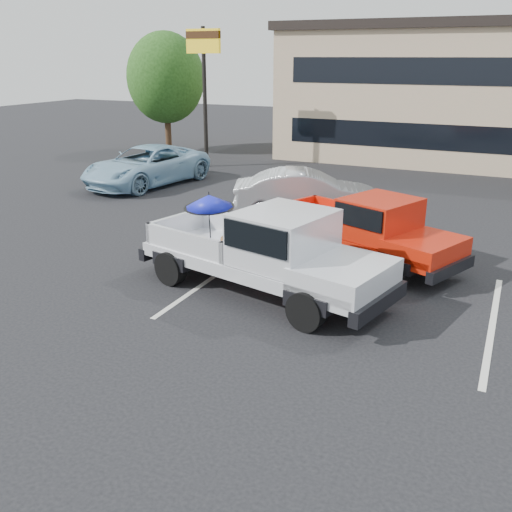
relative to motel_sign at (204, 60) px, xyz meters
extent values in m
plane|color=black|center=(10.00, -14.00, -4.65)|extent=(90.00, 90.00, 0.00)
cube|color=silver|center=(7.00, -12.00, -4.65)|extent=(0.12, 5.00, 0.01)
cube|color=silver|center=(13.00, -12.00, -4.65)|extent=(0.12, 5.00, 0.01)
cube|color=tan|center=(12.00, 7.00, -1.65)|extent=(20.00, 8.00, 6.00)
cube|color=black|center=(12.00, 3.02, -3.15)|extent=(18.00, 0.08, 1.10)
cube|color=black|center=(12.00, 3.02, -0.45)|extent=(18.00, 0.08, 1.10)
cylinder|color=black|center=(0.00, 0.00, -1.65)|extent=(0.18, 0.18, 6.00)
cube|color=yellow|center=(0.00, 0.00, 0.75)|extent=(1.60, 0.18, 1.00)
cube|color=#381E0C|center=(0.00, 0.00, 1.00)|extent=(1.60, 0.22, 0.30)
cylinder|color=#332114|center=(-4.00, 3.00, -3.44)|extent=(0.32, 0.32, 2.42)
ellipsoid|color=#1C4012|center=(-4.00, 3.00, -0.91)|extent=(3.96, 3.96, 4.55)
cylinder|color=black|center=(6.35, -12.82, -4.27)|extent=(0.80, 0.45, 0.76)
cylinder|color=black|center=(6.79, -11.04, -4.27)|extent=(0.80, 0.45, 0.76)
cylinder|color=black|center=(9.85, -13.67, -4.27)|extent=(0.80, 0.45, 0.76)
cylinder|color=black|center=(10.28, -11.89, -4.27)|extent=(0.80, 0.45, 0.76)
cube|color=silver|center=(8.37, -12.37, -3.98)|extent=(5.69, 3.14, 0.28)
cube|color=silver|center=(10.31, -12.84, -3.77)|extent=(1.91, 2.22, 0.46)
cube|color=black|center=(11.04, -13.02, -4.15)|extent=(0.66, 1.95, 0.30)
cube|color=black|center=(5.69, -11.72, -4.15)|extent=(0.64, 1.95, 0.28)
cube|color=silver|center=(8.90, -12.50, -3.30)|extent=(2.04, 2.18, 1.05)
cube|color=black|center=(8.90, -12.50, -3.10)|extent=(1.92, 2.24, 0.55)
cube|color=black|center=(6.96, -12.02, -3.92)|extent=(2.67, 2.33, 0.10)
cube|color=silver|center=(7.16, -11.18, -3.62)|extent=(2.26, 0.64, 0.50)
cube|color=silver|center=(6.75, -12.87, -3.62)|extent=(2.26, 0.64, 0.50)
cube|color=silver|center=(5.89, -11.77, -3.62)|extent=(0.53, 1.81, 0.50)
cube|color=silver|center=(8.03, -12.28, -3.62)|extent=(0.53, 1.81, 0.50)
ellipsoid|color=brown|center=(7.44, -12.03, -3.71)|extent=(0.56, 0.50, 0.32)
cylinder|color=brown|center=(7.68, -12.17, -3.75)|extent=(0.07, 0.07, 0.24)
cylinder|color=brown|center=(7.71, -12.01, -3.75)|extent=(0.07, 0.07, 0.24)
ellipsoid|color=brown|center=(7.61, -12.07, -3.51)|extent=(0.36, 0.33, 0.43)
cylinder|color=red|center=(7.63, -12.08, -3.37)|extent=(0.21, 0.21, 0.04)
sphere|color=brown|center=(7.70, -12.09, -3.28)|extent=(0.23, 0.23, 0.23)
cone|color=black|center=(7.82, -12.12, -3.29)|extent=(0.18, 0.14, 0.11)
cone|color=black|center=(7.66, -12.15, -3.16)|extent=(0.08, 0.08, 0.12)
cone|color=black|center=(7.69, -12.03, -3.16)|extent=(0.08, 0.08, 0.12)
cylinder|color=brown|center=(7.27, -11.99, -3.81)|extent=(0.28, 0.05, 0.10)
cylinder|color=black|center=(7.06, -12.27, -3.35)|extent=(0.02, 0.10, 1.05)
cone|color=#171FCD|center=(7.06, -12.27, -2.80)|extent=(1.10, 1.12, 0.36)
cylinder|color=black|center=(7.06, -12.27, -2.64)|extent=(0.02, 0.02, 0.10)
cylinder|color=black|center=(7.06, -12.27, -2.93)|extent=(1.10, 1.10, 0.09)
cylinder|color=black|center=(7.94, -9.62, -4.31)|extent=(0.72, 0.49, 0.67)
cylinder|color=black|center=(8.57, -8.11, -4.31)|extent=(0.72, 0.49, 0.67)
cylinder|color=black|center=(10.88, -10.85, -4.31)|extent=(0.72, 0.49, 0.67)
cylinder|color=black|center=(11.51, -9.35, -4.31)|extent=(0.72, 0.49, 0.67)
cube|color=red|center=(9.76, -9.50, -4.06)|extent=(5.06, 3.42, 0.25)
cube|color=red|center=(11.40, -10.19, -3.87)|extent=(1.88, 2.08, 0.41)
cube|color=black|center=(12.01, -10.44, -4.21)|extent=(0.84, 1.67, 0.27)
cube|color=black|center=(7.52, -8.56, -4.21)|extent=(0.82, 1.66, 0.25)
cube|color=red|center=(10.21, -9.69, -3.46)|extent=(1.98, 2.07, 0.93)
cube|color=black|center=(10.21, -9.69, -3.28)|extent=(1.89, 2.10, 0.49)
cube|color=black|center=(8.58, -9.00, -4.00)|extent=(2.51, 2.29, 0.09)
cube|color=red|center=(8.88, -8.29, -3.74)|extent=(1.91, 0.87, 0.44)
cube|color=red|center=(8.28, -9.71, -3.74)|extent=(1.91, 0.87, 0.44)
cube|color=red|center=(7.68, -8.63, -3.74)|extent=(0.71, 1.54, 0.44)
cube|color=red|center=(9.48, -9.38, -3.74)|extent=(0.71, 1.54, 0.44)
imported|color=#A1A4A8|center=(7.19, -6.35, -3.91)|extent=(4.79, 3.20, 1.49)
imported|color=#8AB4CE|center=(-0.17, -4.44, -3.90)|extent=(3.35, 5.73, 1.50)
camera|label=1|loc=(13.03, -22.73, 0.18)|focal=40.00mm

